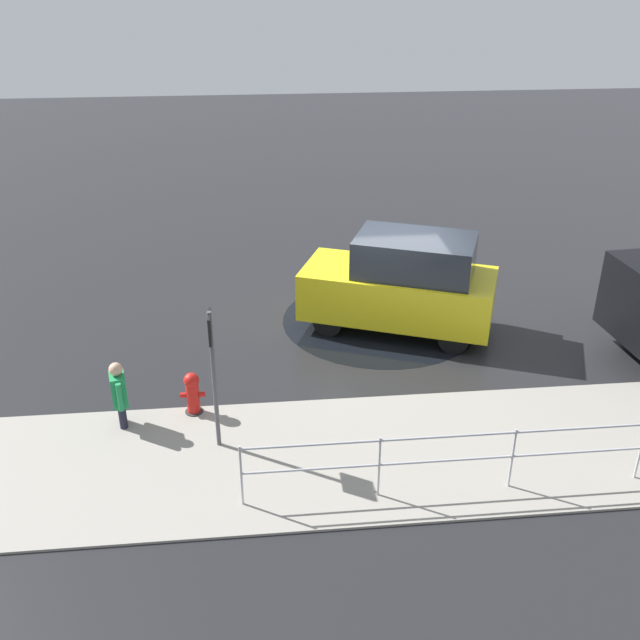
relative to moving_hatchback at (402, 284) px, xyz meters
The scene contains 8 objects.
ground_plane 1.06m from the moving_hatchback, ahead, with size 60.00×60.00×0.00m, color black.
kerb_strip 4.36m from the moving_hatchback, 86.61° to the left, with size 24.00×3.20×0.04m, color gray.
moving_hatchback is the anchor object (origin of this frame).
fire_hydrant 5.05m from the moving_hatchback, 33.96° to the left, with size 0.42×0.31×0.80m.
pedestrian 6.13m from the moving_hatchback, 29.98° to the left, with size 0.31×0.56×1.22m.
metal_railing 5.44m from the moving_hatchback, 106.43° to the left, with size 9.77×0.04×1.05m.
sign_post 5.31m from the moving_hatchback, 45.47° to the left, with size 0.07×0.44×2.40m.
puddle_patch 1.16m from the moving_hatchback, 50.08° to the right, with size 4.23×4.23×0.01m, color black.
Camera 1 is at (2.77, 13.12, 6.95)m, focal length 40.00 mm.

